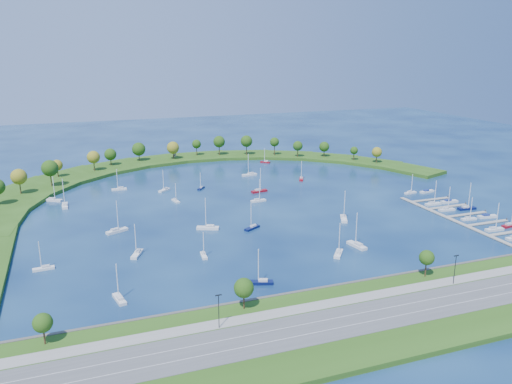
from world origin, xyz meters
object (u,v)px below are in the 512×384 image
object	(u,v)px
moored_boat_2	(165,189)
docked_boat_6	(447,209)
moored_boat_17	(204,255)
docked_boat_10	(410,192)
moored_boat_1	(119,189)
moored_boat_9	(176,200)
docked_boat_11	(427,191)
moored_boat_12	(357,245)
moored_boat_0	(137,253)
moored_boat_5	(252,227)
dock_system	(469,220)
moored_boat_18	(117,230)
docked_boat_8	(433,203)
moored_boat_4	(259,190)
moored_boat_8	(261,281)
docked_boat_3	(510,225)
docked_boat_4	(469,218)
moored_boat_14	(338,253)
moored_boat_10	(119,298)
moored_boat_7	(54,200)
docked_boat_5	(487,216)
moored_boat_15	(344,218)
moored_boat_20	(250,174)
docked_boat_2	(494,229)
moored_boat_16	(44,268)
moored_boat_6	(201,188)
harbor_tower	(174,154)
docked_boat_7	(467,208)
docked_boat_9	(449,201)
moored_boat_19	(258,200)
moored_boat_21	(65,205)
moored_boat_11	(208,227)

from	to	relation	value
moored_boat_2	docked_boat_6	world-z (taller)	docked_boat_6
moored_boat_17	docked_boat_10	distance (m)	136.54
moored_boat_1	docked_boat_10	xyz separation A→B (m)	(148.46, -62.20, -0.03)
moored_boat_9	docked_boat_11	world-z (taller)	moored_boat_9
moored_boat_12	moored_boat_17	bearing A→B (deg)	69.02
moored_boat_0	moored_boat_5	distance (m)	52.96
dock_system	moored_boat_18	xyz separation A→B (m)	(-153.93, 39.46, 0.62)
docked_boat_11	docked_boat_8	bearing A→B (deg)	-129.37
moored_boat_12	moored_boat_4	bearing A→B (deg)	-5.00
moored_boat_0	moored_boat_4	distance (m)	101.59
moored_boat_8	docked_boat_11	distance (m)	146.78
docked_boat_3	docked_boat_4	xyz separation A→B (m)	(-10.48, 13.74, -0.05)
moored_boat_14	moored_boat_17	size ratio (longest dim) A/B	1.26
moored_boat_10	moored_boat_7	bearing A→B (deg)	-1.69
moored_boat_5	docked_boat_5	bearing A→B (deg)	137.16
moored_boat_5	moored_boat_12	bearing A→B (deg)	102.25
moored_boat_15	moored_boat_7	bearing A→B (deg)	-96.24
dock_system	docked_boat_6	bearing A→B (deg)	89.18
moored_boat_9	docked_boat_8	bearing A→B (deg)	55.02
moored_boat_1	moored_boat_4	size ratio (longest dim) A/B	0.89
moored_boat_17	moored_boat_20	size ratio (longest dim) A/B	0.72
moored_boat_10	docked_boat_2	xyz separation A→B (m)	(159.54, 9.94, 0.01)
docked_boat_3	docked_boat_6	xyz separation A→B (m)	(-10.49, 28.75, -0.02)
moored_boat_12	docked_boat_10	xyz separation A→B (m)	(68.39, 58.36, -0.10)
moored_boat_2	moored_boat_16	distance (m)	108.64
moored_boat_6	moored_boat_18	bearing A→B (deg)	-5.20
harbor_tower	moored_boat_14	world-z (taller)	moored_boat_14
moored_boat_10	docked_boat_7	size ratio (longest dim) A/B	0.90
dock_system	docked_boat_2	bearing A→B (deg)	-89.18
moored_boat_5	docked_boat_11	size ratio (longest dim) A/B	1.34
moored_boat_6	moored_boat_20	xyz separation A→B (m)	(36.23, 20.36, 0.12)
moored_boat_8	docked_boat_7	xyz separation A→B (m)	(124.25, 42.51, 0.03)
moored_boat_1	docked_boat_9	distance (m)	177.39
moored_boat_5	docked_boat_10	world-z (taller)	moored_boat_5
moored_boat_15	moored_boat_18	world-z (taller)	moored_boat_15
moored_boat_10	harbor_tower	bearing A→B (deg)	-27.20
moored_boat_1	moored_boat_10	distance (m)	135.14
moored_boat_6	docked_boat_6	xyz separation A→B (m)	(102.46, -80.70, 0.06)
dock_system	moored_boat_12	world-z (taller)	moored_boat_12
moored_boat_6	docked_boat_4	distance (m)	140.23
moored_boat_19	moored_boat_1	bearing A→B (deg)	137.30
docked_boat_2	moored_boat_21	bearing A→B (deg)	152.78
docked_boat_5	docked_boat_11	size ratio (longest dim) A/B	1.06
moored_boat_14	moored_boat_16	bearing A→B (deg)	114.24
moored_boat_5	moored_boat_17	size ratio (longest dim) A/B	1.19
dock_system	moored_boat_8	size ratio (longest dim) A/B	6.53
moored_boat_5	moored_boat_11	world-z (taller)	moored_boat_11
docked_boat_5	docked_boat_10	world-z (taller)	docked_boat_10
moored_boat_1	moored_boat_5	size ratio (longest dim) A/B	1.00
moored_boat_11	moored_boat_17	bearing A→B (deg)	94.92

